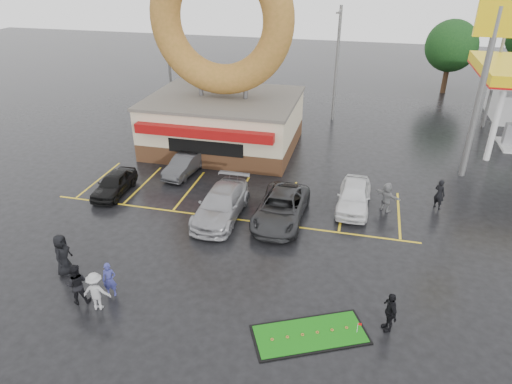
% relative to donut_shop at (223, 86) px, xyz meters
% --- Properties ---
extents(ground, '(120.00, 120.00, 0.00)m').
position_rel_donut_shop_xyz_m(ground, '(3.00, -12.97, -4.46)').
color(ground, black).
rests_on(ground, ground).
extents(donut_shop, '(10.20, 8.70, 13.50)m').
position_rel_donut_shop_xyz_m(donut_shop, '(0.00, 0.00, 0.00)').
color(donut_shop, '#472B19').
rests_on(donut_shop, ground).
extents(shell_sign, '(2.20, 0.36, 10.60)m').
position_rel_donut_shop_xyz_m(shell_sign, '(16.00, -0.97, 2.91)').
color(shell_sign, slate).
rests_on(shell_sign, ground).
extents(streetlight_left, '(0.40, 2.21, 9.00)m').
position_rel_donut_shop_xyz_m(streetlight_left, '(-7.00, 6.95, 0.32)').
color(streetlight_left, slate).
rests_on(streetlight_left, ground).
extents(streetlight_mid, '(0.40, 2.21, 9.00)m').
position_rel_donut_shop_xyz_m(streetlight_mid, '(7.00, 7.95, 0.32)').
color(streetlight_mid, slate).
rests_on(streetlight_mid, ground).
extents(streetlight_right, '(0.40, 2.21, 9.00)m').
position_rel_donut_shop_xyz_m(streetlight_right, '(19.00, 8.95, 0.32)').
color(streetlight_right, slate).
rests_on(streetlight_right, ground).
extents(tree_far_d, '(4.90, 4.90, 7.00)m').
position_rel_donut_shop_xyz_m(tree_far_d, '(17.00, 19.03, 0.07)').
color(tree_far_d, '#332114').
rests_on(tree_far_d, ground).
extents(car_black, '(1.62, 3.77, 1.27)m').
position_rel_donut_shop_xyz_m(car_black, '(-4.06, -8.44, -3.83)').
color(car_black, black).
rests_on(car_black, ground).
extents(car_dgrey, '(1.80, 3.88, 1.23)m').
position_rel_donut_shop_xyz_m(car_dgrey, '(-1.10, -4.97, -3.85)').
color(car_dgrey, '#303133').
rests_on(car_dgrey, ground).
extents(car_silver, '(2.17, 5.25, 1.52)m').
position_rel_donut_shop_xyz_m(car_silver, '(2.78, -9.47, -3.70)').
color(car_silver, '#959499').
rests_on(car_silver, ground).
extents(car_grey, '(2.51, 5.25, 1.44)m').
position_rel_donut_shop_xyz_m(car_grey, '(5.91, -9.06, -3.74)').
color(car_grey, '#2B2B2D').
rests_on(car_grey, ground).
extents(car_white, '(1.85, 4.33, 1.46)m').
position_rel_donut_shop_xyz_m(car_white, '(9.54, -6.82, -3.73)').
color(car_white, white).
rests_on(car_white, ground).
extents(person_blue, '(0.65, 0.52, 1.55)m').
position_rel_donut_shop_xyz_m(person_blue, '(0.30, -16.56, -3.69)').
color(person_blue, navy).
rests_on(person_blue, ground).
extents(person_blackjkt, '(1.07, 0.98, 1.78)m').
position_rel_donut_shop_xyz_m(person_blackjkt, '(-0.74, -17.24, -3.57)').
color(person_blackjkt, black).
rests_on(person_blackjkt, ground).
extents(person_hoodie, '(1.17, 0.80, 1.68)m').
position_rel_donut_shop_xyz_m(person_hoodie, '(0.20, -17.40, -3.63)').
color(person_hoodie, '#9A9A9D').
rests_on(person_hoodie, ground).
extents(person_bystander, '(0.71, 1.01, 1.95)m').
position_rel_donut_shop_xyz_m(person_bystander, '(-2.39, -15.74, -3.49)').
color(person_bystander, black).
rests_on(person_bystander, ground).
extents(person_cameraman, '(0.73, 1.06, 1.66)m').
position_rel_donut_shop_xyz_m(person_cameraman, '(11.31, -15.83, -3.63)').
color(person_cameraman, black).
rests_on(person_cameraman, ground).
extents(person_walker_near, '(1.53, 1.31, 1.66)m').
position_rel_donut_shop_xyz_m(person_walker_near, '(11.26, -6.71, -3.64)').
color(person_walker_near, gray).
rests_on(person_walker_near, ground).
extents(person_walker_far, '(0.74, 0.72, 1.72)m').
position_rel_donut_shop_xyz_m(person_walker_far, '(14.05, -5.73, -3.61)').
color(person_walker_far, black).
rests_on(person_walker_far, ground).
extents(dumpster, '(1.88, 1.32, 1.30)m').
position_rel_donut_shop_xyz_m(dumpster, '(-4.50, -1.36, -3.81)').
color(dumpster, '#184021').
rests_on(dumpster, ground).
extents(putting_green, '(4.59, 3.46, 0.53)m').
position_rel_donut_shop_xyz_m(putting_green, '(8.54, -16.84, -4.43)').
color(putting_green, black).
rests_on(putting_green, ground).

